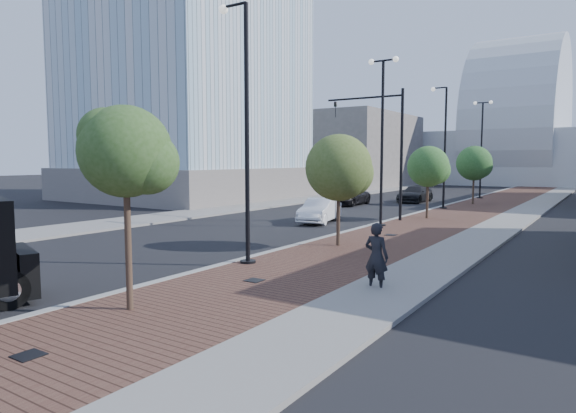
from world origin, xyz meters
The scene contains 23 objects.
sidewalk centered at (3.50, 40.00, 0.06)m, with size 7.00×140.00×0.12m, color #4C2D23.
concrete_strip centered at (6.20, 40.00, 0.07)m, with size 2.40×140.00×0.13m, color slate.
curb centered at (0.00, 40.00, 0.07)m, with size 0.30×140.00×0.14m, color gray.
west_sidewalk centered at (-13.00, 40.00, 0.06)m, with size 4.00×140.00×0.12m, color slate.
white_sedan centered at (-3.44, 22.25, 0.73)m, with size 1.55×4.44×1.46m, color white.
dark_car_mid centered at (-7.23, 33.61, 0.70)m, with size 2.32×5.04×1.40m, color black.
dark_car_far centered at (-3.53, 39.66, 0.72)m, with size 2.03×4.99×1.45m, color black.
pedestrian centered at (5.78, 9.37, 1.00)m, with size 0.73×0.48×1.99m, color black.
streetlight_1 centered at (0.49, 10.00, 4.34)m, with size 1.44×0.56×9.21m.
streetlight_2 centered at (0.60, 22.00, 4.82)m, with size 1.72×0.56×9.28m.
streetlight_3 centered at (0.49, 34.00, 4.34)m, with size 1.44×0.56×9.21m.
streetlight_4 centered at (0.60, 46.00, 4.82)m, with size 1.72×0.56×9.28m.
traffic_mast centered at (-0.30, 25.00, 4.98)m, with size 5.09×0.20×8.00m.
tree_0 centered at (1.65, 4.02, 3.96)m, with size 2.28×2.21×5.09m.
tree_1 centered at (1.65, 15.02, 3.44)m, with size 2.84×2.84×4.87m.
tree_2 centered at (1.65, 27.02, 3.35)m, with size 2.58×2.56×4.64m.
tree_3 centered at (1.65, 39.02, 3.48)m, with size 2.86×2.86×4.92m.
tower_podium centered at (-24.00, 32.00, 1.50)m, with size 19.00×19.00×3.00m, color slate.
convention_center centered at (-2.00, 85.00, 6.00)m, with size 50.00×30.00×50.00m.
commercial_block_nw centered at (-20.00, 60.00, 5.00)m, with size 14.00×20.00×10.00m, color #615B57.
utility_cover_0 centered at (2.40, 1.00, 0.13)m, with size 0.50×0.50×0.02m, color black.
utility_cover_1 centered at (2.40, 8.00, 0.13)m, with size 0.50×0.50×0.02m, color black.
utility_cover_2 centered at (2.40, 19.00, 0.13)m, with size 0.50×0.50×0.02m, color black.
Camera 1 is at (11.46, -3.91, 3.79)m, focal length 31.21 mm.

